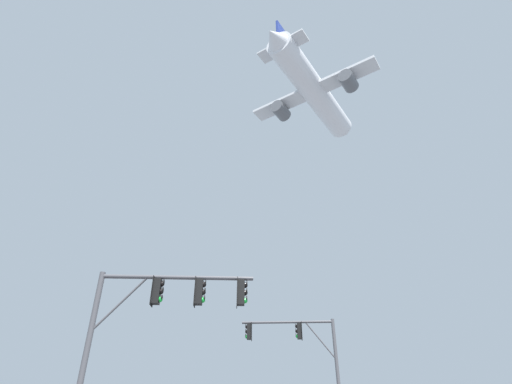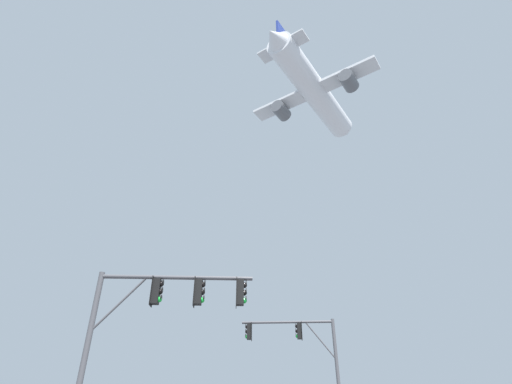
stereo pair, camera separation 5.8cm
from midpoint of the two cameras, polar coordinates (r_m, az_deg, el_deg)
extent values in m
cylinder|color=#4C4C51|center=(14.93, -24.03, -21.63)|extent=(0.20, 0.20, 5.91)
cylinder|color=#4C4C51|center=(14.83, -11.51, -12.25)|extent=(5.52, 0.58, 0.15)
cylinder|color=#4C4C51|center=(14.99, -19.48, -15.19)|extent=(1.72, 0.21, 1.97)
cube|color=black|center=(14.52, -2.35, -14.60)|extent=(0.28, 0.34, 0.90)
cylinder|color=black|center=(14.67, -2.31, -12.68)|extent=(0.05, 0.05, 0.12)
cube|color=black|center=(14.52, -2.92, -14.59)|extent=(0.06, 0.46, 1.04)
sphere|color=black|center=(14.60, -1.74, -13.59)|extent=(0.20, 0.20, 0.20)
cylinder|color=black|center=(14.62, -1.48, -13.37)|extent=(0.06, 0.21, 0.21)
sphere|color=black|center=(14.52, -1.76, -14.65)|extent=(0.20, 0.20, 0.20)
cylinder|color=black|center=(14.54, -1.49, -14.43)|extent=(0.06, 0.21, 0.21)
sphere|color=green|center=(14.45, -1.78, -15.72)|extent=(0.20, 0.20, 0.20)
cylinder|color=black|center=(14.47, -1.51, -15.50)|extent=(0.06, 0.21, 0.21)
cube|color=black|center=(14.59, -8.52, -14.38)|extent=(0.28, 0.34, 0.90)
cylinder|color=black|center=(14.73, -8.37, -12.47)|extent=(0.05, 0.05, 0.12)
cube|color=black|center=(14.60, -9.08, -14.35)|extent=(0.06, 0.46, 1.04)
sphere|color=black|center=(14.65, -7.86, -13.39)|extent=(0.20, 0.20, 0.20)
cylinder|color=black|center=(14.66, -7.58, -13.18)|extent=(0.06, 0.21, 0.21)
sphere|color=black|center=(14.57, -7.94, -14.44)|extent=(0.20, 0.20, 0.20)
cylinder|color=black|center=(14.58, -7.66, -14.23)|extent=(0.06, 0.21, 0.21)
sphere|color=green|center=(14.50, -8.02, -15.51)|extent=(0.20, 0.20, 0.20)
cylinder|color=black|center=(14.51, -7.73, -15.29)|extent=(0.06, 0.21, 0.21)
cube|color=black|center=(14.81, -14.55, -14.00)|extent=(0.28, 0.34, 0.90)
cylinder|color=black|center=(14.95, -14.30, -12.13)|extent=(0.05, 0.05, 0.12)
cube|color=black|center=(14.84, -15.09, -13.96)|extent=(0.06, 0.46, 1.04)
sphere|color=black|center=(14.86, -13.85, -13.05)|extent=(0.20, 0.20, 0.20)
cylinder|color=black|center=(14.86, -13.57, -12.85)|extent=(0.06, 0.21, 0.21)
sphere|color=black|center=(14.78, -13.99, -14.08)|extent=(0.20, 0.20, 0.20)
cylinder|color=black|center=(14.78, -13.70, -13.88)|extent=(0.06, 0.21, 0.21)
sphere|color=green|center=(14.71, -14.13, -15.13)|extent=(0.20, 0.20, 0.20)
cylinder|color=black|center=(14.71, -13.84, -14.92)|extent=(0.06, 0.21, 0.21)
cylinder|color=#4C4C51|center=(24.47, 11.93, -25.24)|extent=(0.20, 0.20, 6.41)
cylinder|color=#4C4C51|center=(24.69, 4.54, -18.59)|extent=(5.46, 0.32, 0.15)
cylinder|color=#4C4C51|center=(24.61, 9.40, -20.75)|extent=(1.70, 0.13, 2.14)
cube|color=black|center=(24.65, -1.08, -19.90)|extent=(0.27, 0.33, 0.90)
cylinder|color=black|center=(24.75, -1.07, -18.74)|extent=(0.05, 0.05, 0.12)
cube|color=black|center=(24.64, -0.74, -19.90)|extent=(0.04, 0.46, 1.04)
sphere|color=black|center=(24.71, -1.43, -19.28)|extent=(0.20, 0.20, 0.20)
cylinder|color=black|center=(24.73, -1.59, -19.15)|extent=(0.05, 0.21, 0.21)
sphere|color=black|center=(24.66, -1.44, -19.92)|extent=(0.20, 0.20, 0.20)
cylinder|color=black|center=(24.68, -1.60, -19.79)|extent=(0.05, 0.21, 0.21)
sphere|color=green|center=(24.61, -1.45, -20.57)|extent=(0.20, 0.20, 0.20)
cylinder|color=black|center=(24.63, -1.61, -20.43)|extent=(0.05, 0.21, 0.21)
cube|color=black|center=(24.61, 6.34, -19.72)|extent=(0.27, 0.33, 0.90)
cylinder|color=black|center=(24.71, 6.27, -18.56)|extent=(0.05, 0.05, 0.12)
cube|color=black|center=(24.62, 6.69, -19.70)|extent=(0.04, 0.46, 1.04)
sphere|color=black|center=(24.65, 5.95, -19.12)|extent=(0.20, 0.20, 0.20)
cylinder|color=black|center=(24.66, 5.78, -18.99)|extent=(0.05, 0.21, 0.21)
sphere|color=black|center=(24.60, 5.99, -19.76)|extent=(0.20, 0.20, 0.20)
cylinder|color=black|center=(24.61, 5.82, -19.63)|extent=(0.05, 0.21, 0.21)
sphere|color=green|center=(24.55, 6.02, -20.40)|extent=(0.20, 0.20, 0.20)
cylinder|color=black|center=(24.56, 5.85, -20.27)|extent=(0.05, 0.21, 0.21)
cylinder|color=white|center=(57.93, 8.49, 14.55)|extent=(13.56, 18.72, 3.53)
cone|color=white|center=(65.77, 12.80, 8.69)|extent=(4.14, 3.84, 3.36)
cone|color=white|center=(51.34, 2.66, 21.87)|extent=(3.72, 3.47, 3.00)
cube|color=silver|center=(57.19, 8.27, 14.50)|extent=(17.20, 12.04, 0.40)
cylinder|color=#595B60|center=(58.14, 3.62, 11.85)|extent=(3.09, 3.30, 1.99)
cylinder|color=#595B60|center=(55.23, 13.42, 15.62)|extent=(3.09, 3.30, 1.99)
cube|color=navy|center=(54.16, 3.98, 21.53)|extent=(1.87, 2.76, 4.20)
cube|color=silver|center=(52.75, 3.92, 20.57)|extent=(6.67, 5.21, 0.22)
camera|label=1|loc=(0.03, -90.06, 0.03)|focal=27.12mm
camera|label=2|loc=(0.03, 89.94, -0.03)|focal=27.12mm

